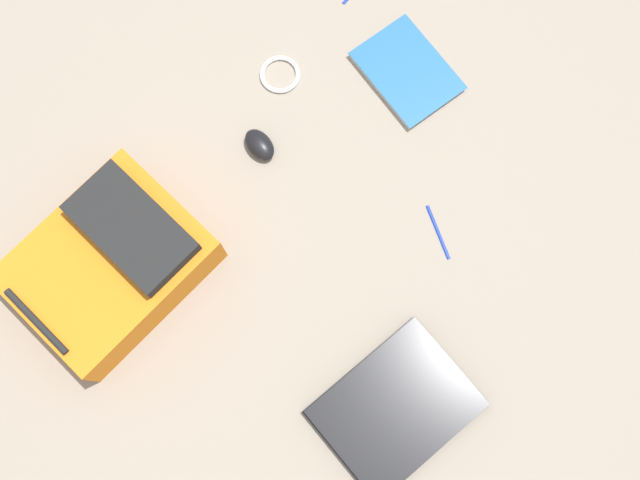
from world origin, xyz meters
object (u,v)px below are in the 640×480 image
(backpack, at_px, (113,262))
(pen_black, at_px, (438,232))
(book_red, at_px, (407,72))
(computer_mouse, at_px, (260,145))
(cable_coil, at_px, (280,74))
(laptop, at_px, (396,408))

(backpack, relative_size, pen_black, 3.40)
(book_red, relative_size, pen_black, 1.88)
(backpack, xyz_separation_m, computer_mouse, (-0.45, -0.08, -0.06))
(book_red, relative_size, cable_coil, 2.58)
(backpack, height_order, computer_mouse, backpack)
(laptop, xyz_separation_m, pen_black, (-0.33, -0.30, -0.01))
(laptop, relative_size, pen_black, 2.62)
(backpack, height_order, cable_coil, backpack)
(cable_coil, bearing_deg, computer_mouse, 43.57)
(computer_mouse, bearing_deg, pen_black, 115.30)
(laptop, relative_size, computer_mouse, 4.07)
(book_red, bearing_deg, cable_coil, -31.86)
(computer_mouse, distance_m, cable_coil, 0.21)
(laptop, bearing_deg, book_red, -126.02)
(computer_mouse, distance_m, pen_black, 0.50)
(pen_black, bearing_deg, laptop, 42.12)
(book_red, bearing_deg, laptop, 53.98)
(pen_black, bearing_deg, cable_coil, -79.44)
(laptop, distance_m, computer_mouse, 0.73)
(laptop, relative_size, cable_coil, 3.58)
(backpack, relative_size, cable_coil, 4.65)
(cable_coil, bearing_deg, pen_black, 100.56)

